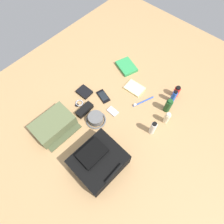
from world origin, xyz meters
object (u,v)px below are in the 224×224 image
object	(u,v)px
shampoo_bottle	(168,106)
toothbrush	(142,102)
toiletry_pouch	(54,125)
media_player	(113,111)
wallet	(85,92)
sunglasses_case	(85,110)
cell_phone	(103,96)
deodorant_spray	(174,96)
backpack	(98,161)
lotion_bottle	(167,118)
bucket_hat	(96,119)
toothpaste_tube	(153,128)
wristwatch	(79,103)
sunscreen_spray	(176,92)
paperback_novel	(126,67)
notepad	(134,88)

from	to	relation	value
shampoo_bottle	toothbrush	xyz separation A→B (m)	(0.07, -0.18, -0.06)
toiletry_pouch	media_player	world-z (taller)	toiletry_pouch
wallet	sunglasses_case	xyz separation A→B (m)	(0.12, 0.12, 0.01)
cell_phone	toothbrush	xyz separation A→B (m)	(-0.17, 0.27, -0.00)
deodorant_spray	toothbrush	world-z (taller)	deodorant_spray
shampoo_bottle	cell_phone	size ratio (longest dim) A/B	0.96
deodorant_spray	backpack	bearing A→B (deg)	-6.30
lotion_bottle	backpack	bearing A→B (deg)	-14.82
bucket_hat	toothpaste_tube	size ratio (longest dim) A/B	1.08
lotion_bottle	media_player	world-z (taller)	lotion_bottle
media_player	wristwatch	xyz separation A→B (m)	(0.12, -0.24, 0.00)
sunscreen_spray	cell_phone	distance (m)	0.58
media_player	paperback_novel	bearing A→B (deg)	-153.54
notepad	sunscreen_spray	bearing A→B (deg)	117.55
backpack	bucket_hat	distance (m)	0.33
wristwatch	lotion_bottle	bearing A→B (deg)	118.69
sunscreen_spray	cell_phone	size ratio (longest dim) A/B	0.78
deodorant_spray	media_player	bearing A→B (deg)	-36.12
toiletry_pouch	wallet	distance (m)	0.37
sunscreen_spray	toothpaste_tube	world-z (taller)	toothpaste_tube
wristwatch	toothpaste_tube	bearing A→B (deg)	108.25
lotion_bottle	deodorant_spray	bearing A→B (deg)	-160.49
backpack	media_player	world-z (taller)	backpack
wristwatch	notepad	world-z (taller)	notepad
bucket_hat	deodorant_spray	xyz separation A→B (m)	(-0.53, 0.33, 0.04)
wristwatch	sunscreen_spray	bearing A→B (deg)	137.87
deodorant_spray	bucket_hat	bearing A→B (deg)	-31.81
backpack	sunscreen_spray	distance (m)	0.81
sunscreen_spray	backpack	bearing A→B (deg)	-5.14
wristwatch	notepad	bearing A→B (deg)	149.89
lotion_bottle	notepad	size ratio (longest dim) A/B	0.78
bucket_hat	cell_phone	xyz separation A→B (m)	(-0.19, -0.10, -0.02)
backpack	wallet	bearing A→B (deg)	-125.14
toothpaste_tube	sunglasses_case	size ratio (longest dim) A/B	1.01
shampoo_bottle	wristwatch	world-z (taller)	shampoo_bottle
toothbrush	notepad	xyz separation A→B (m)	(-0.06, -0.13, 0.00)
toiletry_pouch	lotion_bottle	bearing A→B (deg)	135.58
toothpaste_tube	toiletry_pouch	bearing A→B (deg)	-50.69
wristwatch	backpack	bearing A→B (deg)	61.94
toiletry_pouch	toothbrush	distance (m)	0.70
deodorant_spray	toothpaste_tube	world-z (taller)	toothpaste_tube
wallet	wristwatch	bearing A→B (deg)	20.60
bucket_hat	cell_phone	bearing A→B (deg)	-151.50
wallet	bucket_hat	bearing A→B (deg)	62.16
toiletry_pouch	paperback_novel	distance (m)	0.80
toothbrush	wallet	xyz separation A→B (m)	(0.24, -0.41, 0.01)
bucket_hat	toiletry_pouch	bearing A→B (deg)	-36.40
shampoo_bottle	toothbrush	world-z (taller)	shampoo_bottle
bucket_hat	paperback_novel	bearing A→B (deg)	-163.70
bucket_hat	lotion_bottle	distance (m)	0.52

